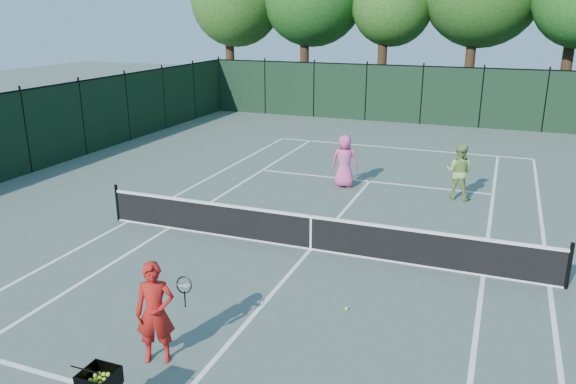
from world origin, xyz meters
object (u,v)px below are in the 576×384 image
(coach, at_px, (155,313))
(ball_hopper, at_px, (99,380))
(player_pink, at_px, (345,161))
(loose_ball_midcourt, at_px, (346,309))
(player_green, at_px, (459,172))

(coach, height_order, ball_hopper, coach)
(player_pink, relative_size, ball_hopper, 1.98)
(coach, bearing_deg, ball_hopper, -107.98)
(loose_ball_midcourt, bearing_deg, player_pink, 106.08)
(ball_hopper, bearing_deg, player_green, 57.79)
(player_pink, bearing_deg, player_green, 173.14)
(loose_ball_midcourt, bearing_deg, player_green, 80.35)
(player_pink, distance_m, player_green, 3.72)
(coach, distance_m, ball_hopper, 1.67)
(player_pink, xyz_separation_m, loose_ball_midcourt, (2.33, -8.09, -0.86))
(player_pink, distance_m, ball_hopper, 12.52)
(player_green, distance_m, loose_ball_midcourt, 8.30)
(player_pink, distance_m, loose_ball_midcourt, 8.46)
(player_pink, xyz_separation_m, player_green, (3.72, 0.05, -0.01))
(player_green, bearing_deg, coach, 80.26)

